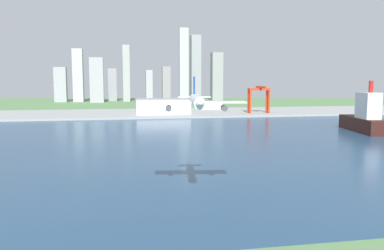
{
  "coord_description": "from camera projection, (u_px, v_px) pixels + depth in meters",
  "views": [
    {
      "loc": [
        -28.72,
        -35.8,
        45.32
      ],
      "look_at": [
        8.74,
        170.58,
        21.17
      ],
      "focal_mm": 36.29,
      "sensor_mm": 36.0,
      "label": 1
    }
  ],
  "objects": [
    {
      "name": "cargo_ship",
      "position": [
        364.0,
        118.0,
        340.41
      ],
      "size": [
        25.24,
        66.8,
        44.97
      ],
      "color": "#381914",
      "rests_on": "water_bay"
    },
    {
      "name": "airplane_landing",
      "position": [
        197.0,
        101.0,
        136.39
      ],
      "size": [
        36.0,
        38.78,
        12.27
      ],
      "color": "white"
    },
    {
      "name": "water_bay",
      "position": [
        163.0,
        143.0,
        279.85
      ],
      "size": [
        840.0,
        360.0,
        0.15
      ],
      "primitive_type": "cube",
      "color": "navy",
      "rests_on": "ground"
    },
    {
      "name": "warehouse_main",
      "position": [
        163.0,
        106.0,
        496.89
      ],
      "size": [
        69.78,
        28.95,
        19.81
      ],
      "color": "white",
      "rests_on": "industrial_pier"
    },
    {
      "name": "industrial_pier",
      "position": [
        144.0,
        113.0,
        524.09
      ],
      "size": [
        840.0,
        140.0,
        2.5
      ],
      "primitive_type": "cube",
      "color": "#9A9E9C",
      "rests_on": "ground"
    },
    {
      "name": "warehouse_annex",
      "position": [
        209.0,
        105.0,
        586.11
      ],
      "size": [
        33.09,
        32.81,
        11.52
      ],
      "color": "silver",
      "rests_on": "industrial_pier"
    },
    {
      "name": "ground_plane",
      "position": [
        156.0,
        133.0,
        338.51
      ],
      "size": [
        2400.0,
        2400.0,
        0.0
      ],
      "primitive_type": "plane",
      "color": "#5A8550"
    },
    {
      "name": "port_crane_red",
      "position": [
        259.0,
        93.0,
        507.33
      ],
      "size": [
        28.0,
        34.34,
        35.52
      ],
      "color": "red",
      "rests_on": "industrial_pier"
    },
    {
      "name": "distant_skyline",
      "position": [
        146.0,
        76.0,
        852.5
      ],
      "size": [
        365.33,
        83.33,
        159.01
      ],
      "color": "#9FA2AA",
      "rests_on": "ground"
    }
  ]
}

